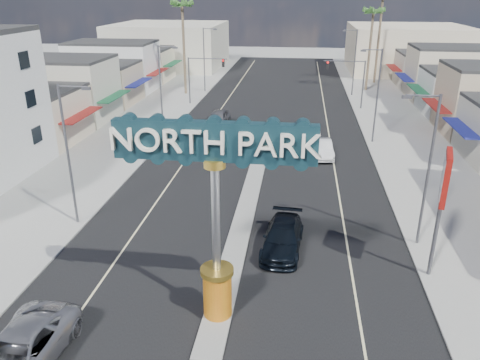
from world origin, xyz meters
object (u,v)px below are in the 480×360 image
(streetlight_r_mid, at_px, (376,92))
(streetlight_l_near, at_px, (70,149))
(palm_right_far, at_px, (383,1))
(streetlight_r_far, at_px, (354,59))
(suv_left, at_px, (19,353))
(traffic_signal_right, at_px, (349,75))
(streetlight_r_near, at_px, (426,165))
(palm_left_far, at_px, (182,9))
(palm_right_mid, at_px, (373,15))
(car_parked_right, at_px, (322,148))
(streetlight_l_far, at_px, (205,57))
(car_parked_left, at_px, (218,119))
(suv_right, at_px, (283,238))
(gateway_sign, at_px, (215,201))
(bank_pylon_sign, at_px, (444,185))
(traffic_signal_left, at_px, (203,72))
(streetlight_l_mid, at_px, (162,86))

(streetlight_r_mid, bearing_deg, streetlight_l_near, -136.21)
(palm_right_far, bearing_deg, streetlight_r_mid, -98.12)
(streetlight_r_far, xyz_separation_m, suv_left, (-17.63, -54.25, -4.23))
(suv_left, bearing_deg, traffic_signal_right, 72.02)
(traffic_signal_right, distance_m, streetlight_r_near, 34.03)
(traffic_signal_right, relative_size, palm_left_far, 0.46)
(palm_right_mid, height_order, car_parked_right, palm_right_mid)
(streetlight_l_far, xyz_separation_m, streetlight_r_near, (20.87, -42.00, 0.00))
(traffic_signal_right, distance_m, palm_right_far, 20.59)
(streetlight_r_far, height_order, car_parked_right, streetlight_r_far)
(streetlight_r_near, distance_m, car_parked_left, 28.96)
(streetlight_r_far, relative_size, palm_right_mid, 0.74)
(suv_left, height_order, suv_right, suv_left)
(gateway_sign, height_order, streetlight_l_near, gateway_sign)
(streetlight_r_far, height_order, bank_pylon_sign, streetlight_r_far)
(palm_right_far, bearing_deg, traffic_signal_left, -143.33)
(streetlight_r_near, distance_m, palm_left_far, 46.80)
(traffic_signal_left, xyz_separation_m, car_parked_right, (14.68, -18.78, -3.50))
(streetlight_r_far, bearing_deg, streetlight_l_mid, -133.48)
(streetlight_l_mid, relative_size, streetlight_l_far, 1.00)
(palm_right_mid, bearing_deg, traffic_signal_right, -107.63)
(traffic_signal_right, xyz_separation_m, streetlight_r_far, (1.25, 8.01, 0.79))
(car_parked_left, height_order, bank_pylon_sign, bank_pylon_sign)
(palm_left_far, bearing_deg, suv_left, -83.66)
(traffic_signal_left, distance_m, palm_left_far, 10.14)
(streetlight_r_far, height_order, palm_left_far, palm_left_far)
(streetlight_l_mid, distance_m, streetlight_r_near, 28.90)
(gateway_sign, relative_size, streetlight_l_far, 1.02)
(palm_right_far, bearing_deg, suv_right, -102.94)
(streetlight_l_near, height_order, streetlight_r_far, same)
(streetlight_r_near, height_order, bank_pylon_sign, streetlight_r_near)
(traffic_signal_right, relative_size, palm_right_mid, 0.50)
(streetlight_r_mid, distance_m, car_parked_left, 16.91)
(streetlight_l_far, bearing_deg, car_parked_left, -74.82)
(streetlight_r_far, bearing_deg, streetlight_l_far, 180.00)
(streetlight_r_near, bearing_deg, palm_right_far, 84.98)
(streetlight_l_mid, height_order, streetlight_r_near, same)
(suv_right, xyz_separation_m, car_parked_right, (2.81, 16.80, -0.00))
(streetlight_r_near, height_order, suv_left, streetlight_r_near)
(traffic_signal_left, distance_m, bank_pylon_sign, 42.17)
(gateway_sign, relative_size, suv_right, 1.72)
(streetlight_l_near, distance_m, streetlight_l_mid, 20.00)
(palm_right_far, bearing_deg, streetlight_l_far, -158.54)
(gateway_sign, bearing_deg, suv_right, 67.30)
(traffic_signal_left, height_order, suv_left, traffic_signal_left)
(car_parked_right, relative_size, bank_pylon_sign, 0.69)
(traffic_signal_right, relative_size, streetlight_l_far, 0.67)
(palm_right_mid, distance_m, car_parked_left, 30.47)
(palm_left_far, distance_m, bank_pylon_sign, 49.65)
(palm_right_far, bearing_deg, streetlight_l_mid, -128.48)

